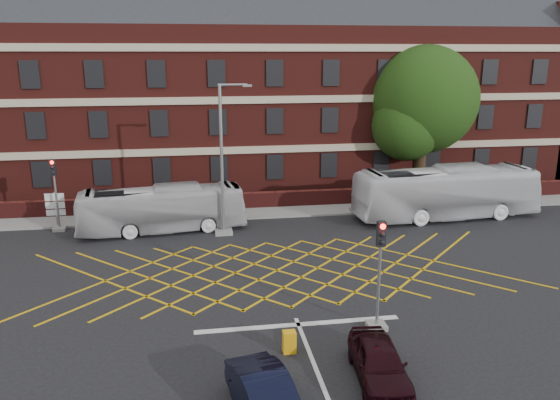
{
  "coord_description": "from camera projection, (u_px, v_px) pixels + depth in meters",
  "views": [
    {
      "loc": [
        -3.7,
        -22.23,
        10.16
      ],
      "look_at": [
        0.08,
        1.5,
        3.66
      ],
      "focal_mm": 35.0,
      "sensor_mm": 36.0,
      "label": 1
    }
  ],
  "objects": [
    {
      "name": "victorian_building",
      "position": [
        242.0,
        83.0,
        43.37
      ],
      "size": [
        51.0,
        12.17,
        20.4
      ],
      "color": "#551915",
      "rests_on": "ground"
    },
    {
      "name": "deciduous_tree",
      "position": [
        423.0,
        107.0,
        39.96
      ],
      "size": [
        7.98,
        7.85,
        10.79
      ],
      "color": "black",
      "rests_on": "ground"
    },
    {
      "name": "utility_cabinet",
      "position": [
        289.0,
        342.0,
        19.05
      ],
      "size": [
        0.45,
        0.37,
        0.79
      ],
      "primitive_type": "cube",
      "color": "orange",
      "rests_on": "ground"
    },
    {
      "name": "traffic_light_near",
      "position": [
        379.0,
        286.0,
        20.34
      ],
      "size": [
        0.7,
        0.7,
        4.27
      ],
      "color": "slate",
      "rests_on": "ground"
    },
    {
      "name": "bus_right",
      "position": [
        446.0,
        193.0,
        34.34
      ],
      "size": [
        11.99,
        3.52,
        3.3
      ],
      "primitive_type": "imported",
      "rotation": [
        0.0,
        0.0,
        1.63
      ],
      "color": "silver",
      "rests_on": "ground"
    },
    {
      "name": "street_lamp",
      "position": [
        224.0,
        185.0,
        30.97
      ],
      "size": [
        2.25,
        1.0,
        8.54
      ],
      "color": "slate",
      "rests_on": "ground"
    },
    {
      "name": "boundary_wall",
      "position": [
        252.0,
        201.0,
        36.66
      ],
      "size": [
        56.0,
        0.5,
        1.1
      ],
      "primitive_type": "cube",
      "color": "#501615",
      "rests_on": "ground"
    },
    {
      "name": "stop_line",
      "position": [
        298.0,
        325.0,
        21.07
      ],
      "size": [
        8.0,
        0.3,
        0.02
      ],
      "primitive_type": "cube",
      "color": "silver",
      "rests_on": "ground"
    },
    {
      "name": "bus_left",
      "position": [
        162.0,
        209.0,
        31.83
      ],
      "size": [
        9.86,
        3.3,
        2.69
      ],
      "primitive_type": "imported",
      "rotation": [
        0.0,
        0.0,
        1.68
      ],
      "color": "#BDBCC1",
      "rests_on": "ground"
    },
    {
      "name": "far_pavement",
      "position": [
        254.0,
        212.0,
        35.83
      ],
      "size": [
        60.0,
        3.0,
        0.12
      ],
      "primitive_type": "cube",
      "color": "slate",
      "rests_on": "ground"
    },
    {
      "name": "box_junction_hatching",
      "position": [
        277.0,
        270.0,
        26.31
      ],
      "size": [
        8.22,
        8.22,
        0.02
      ],
      "primitive_type": "cube",
      "rotation": [
        0.0,
        0.0,
        0.79
      ],
      "color": "#CC990C",
      "rests_on": "ground"
    },
    {
      "name": "traffic_light_far",
      "position": [
        57.0,
        202.0,
        31.81
      ],
      "size": [
        0.7,
        0.7,
        4.27
      ],
      "color": "slate",
      "rests_on": "ground"
    },
    {
      "name": "direction_signs",
      "position": [
        55.0,
        206.0,
        32.43
      ],
      "size": [
        1.1,
        0.16,
        2.2
      ],
      "color": "gray",
      "rests_on": "ground"
    },
    {
      "name": "car_navy",
      "position": [
        267.0,
        399.0,
        15.49
      ],
      "size": [
        2.24,
        4.24,
        1.33
      ],
      "primitive_type": "imported",
      "rotation": [
        0.0,
        0.0,
        0.22
      ],
      "color": "black",
      "rests_on": "ground"
    },
    {
      "name": "ground",
      "position": [
        284.0,
        288.0,
        24.41
      ],
      "size": [
        120.0,
        120.0,
        0.0
      ],
      "primitive_type": "plane",
      "color": "black",
      "rests_on": "ground"
    },
    {
      "name": "car_maroon",
      "position": [
        379.0,
        362.0,
        17.34
      ],
      "size": [
        1.89,
        3.96,
        1.31
      ],
      "primitive_type": "imported",
      "rotation": [
        0.0,
        0.0,
        -0.09
      ],
      "color": "black",
      "rests_on": "ground"
    }
  ]
}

